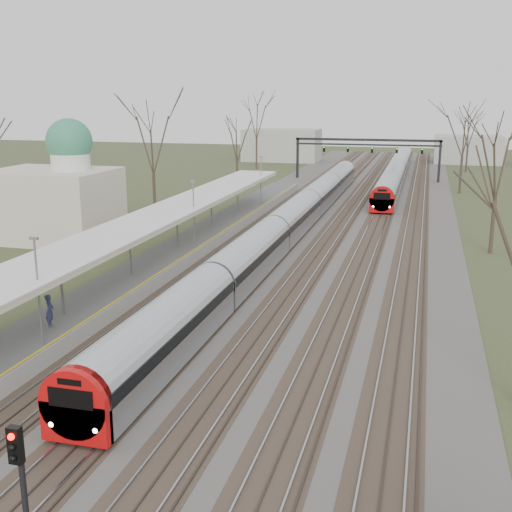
{
  "coord_description": "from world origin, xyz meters",
  "views": [
    {
      "loc": [
        8.73,
        -9.99,
        12.05
      ],
      "look_at": [
        -1.57,
        28.89,
        2.0
      ],
      "focal_mm": 45.0,
      "sensor_mm": 36.0,
      "label": 1
    }
  ],
  "objects_px": {
    "train_far": "(396,170)",
    "signal_post": "(20,474)",
    "train_near": "(293,218)",
    "passenger": "(50,311)"
  },
  "relations": [
    {
      "from": "train_far",
      "to": "signal_post",
      "type": "distance_m",
      "value": 84.24
    },
    {
      "from": "train_near",
      "to": "signal_post",
      "type": "xyz_separation_m",
      "value": [
        1.75,
        -42.69,
        1.25
      ]
    },
    {
      "from": "train_far",
      "to": "signal_post",
      "type": "bearing_deg",
      "value": -93.57
    },
    {
      "from": "train_near",
      "to": "train_far",
      "type": "bearing_deg",
      "value": 80.4
    },
    {
      "from": "passenger",
      "to": "signal_post",
      "type": "bearing_deg",
      "value": -172.22
    },
    {
      "from": "train_near",
      "to": "passenger",
      "type": "relative_size",
      "value": 45.13
    },
    {
      "from": "train_far",
      "to": "passenger",
      "type": "bearing_deg",
      "value": -100.63
    },
    {
      "from": "signal_post",
      "to": "passenger",
      "type": "bearing_deg",
      "value": 119.9
    },
    {
      "from": "passenger",
      "to": "train_far",
      "type": "bearing_deg",
      "value": -32.75
    },
    {
      "from": "passenger",
      "to": "signal_post",
      "type": "xyz_separation_m",
      "value": [
        7.94,
        -13.81,
        0.89
      ]
    }
  ]
}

